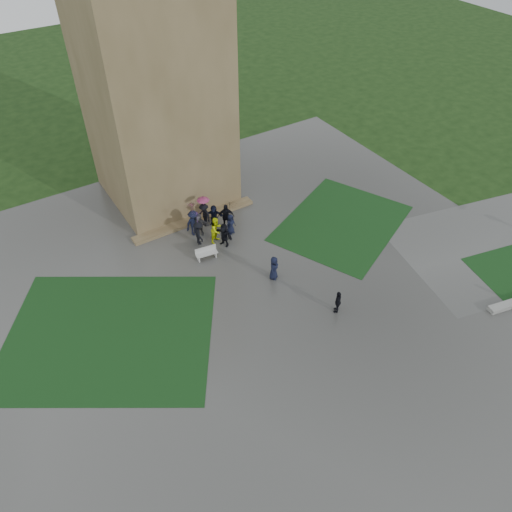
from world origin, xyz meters
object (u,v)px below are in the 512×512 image
tower (152,72)px  pedestrian_near (338,302)px  pedestrian_mid (274,268)px  bench (206,253)px

tower → pedestrian_near: tower is taller
tower → pedestrian_near: bearing=-79.4°
pedestrian_mid → pedestrian_near: pedestrian_mid is taller
pedestrian_mid → tower: bearing=58.2°
tower → pedestrian_mid: (1.50, -12.03, -8.18)m
bench → pedestrian_near: pedestrian_near is taller
tower → pedestrian_mid: 14.63m
bench → pedestrian_mid: size_ratio=0.90×
tower → bench: bearing=-97.6°
tower → pedestrian_near: size_ratio=12.13×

